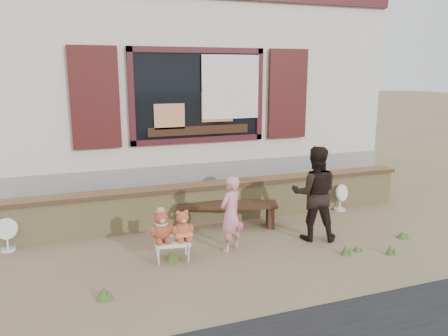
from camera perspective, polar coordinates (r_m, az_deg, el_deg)
name	(u,v)px	position (r m, az deg, el deg)	size (l,w,h in m)	color
ground	(238,241)	(6.61, 1.80, -9.57)	(80.00, 80.00, 0.00)	brown
shopfront	(167,92)	(10.44, -7.40, 9.77)	(8.04, 5.13, 4.00)	#B6A893
brick_wall	(216,201)	(7.38, -1.06, -4.36)	(7.10, 0.36, 0.67)	tan
bench	(228,210)	(7.09, 0.47, -5.45)	(1.62, 0.81, 0.41)	#311D11
folding_chair	(172,242)	(5.96, -6.77, -9.54)	(0.52, 0.47, 0.28)	silver
teddy_bear_left	(161,225)	(5.86, -8.21, -7.36)	(0.33, 0.28, 0.44)	brown
teddy_bear_right	(182,224)	(5.89, -5.46, -7.35)	(0.30, 0.26, 0.41)	brown
child	(231,214)	(6.12, 0.87, -6.04)	(0.39, 0.26, 1.08)	pink
adult	(315,193)	(6.63, 11.76, -3.27)	(0.69, 0.54, 1.42)	black
fan_left	(6,234)	(6.92, -26.55, -7.75)	(0.31, 0.21, 0.49)	silver
fan_right	(340,197)	(8.22, 14.94, -3.72)	(0.31, 0.21, 0.49)	silver
grass_tufts	(260,259)	(5.90, 4.75, -11.74)	(4.61, 0.97, 0.15)	#3C5723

